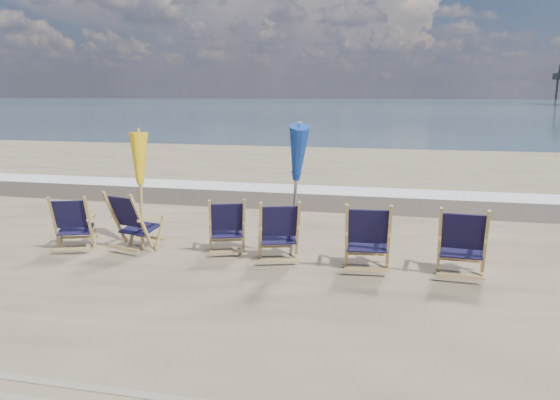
% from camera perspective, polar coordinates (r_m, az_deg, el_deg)
% --- Properties ---
extents(ocean, '(400.00, 400.00, 0.00)m').
position_cam_1_polar(ocean, '(134.17, 12.61, 9.76)').
color(ocean, '#3B5261').
rests_on(ocean, ground).
extents(surf_foam, '(200.00, 1.40, 0.01)m').
position_cam_1_polar(surf_foam, '(14.79, 5.43, 1.03)').
color(surf_foam, silver).
rests_on(surf_foam, ground).
extents(wet_sand_strip, '(200.00, 2.60, 0.00)m').
position_cam_1_polar(wet_sand_strip, '(13.33, 4.54, -0.07)').
color(wet_sand_strip, '#42362A').
rests_on(wet_sand_strip, ground).
extents(beach_chair_0, '(0.83, 0.88, 0.98)m').
position_cam_1_polar(beach_chair_0, '(9.46, -19.33, -2.30)').
color(beach_chair_0, black).
rests_on(beach_chair_0, ground).
extents(beach_chair_1, '(0.84, 0.90, 1.04)m').
position_cam_1_polar(beach_chair_1, '(9.01, -14.27, -2.46)').
color(beach_chair_1, black).
rests_on(beach_chair_1, ground).
extents(beach_chair_2, '(0.82, 0.86, 0.96)m').
position_cam_1_polar(beach_chair_2, '(8.78, -3.80, -2.75)').
color(beach_chair_2, black).
rests_on(beach_chair_2, ground).
extents(beach_chair_3, '(0.84, 0.89, 1.02)m').
position_cam_1_polar(beach_chair_3, '(8.32, 1.88, -3.31)').
color(beach_chair_3, black).
rests_on(beach_chair_3, ground).
extents(beach_chair_4, '(0.76, 0.84, 1.08)m').
position_cam_1_polar(beach_chair_4, '(7.95, 11.32, -4.01)').
color(beach_chair_4, black).
rests_on(beach_chair_4, ground).
extents(beach_chair_5, '(0.74, 0.82, 1.08)m').
position_cam_1_polar(beach_chair_5, '(7.97, 20.67, -4.47)').
color(beach_chair_5, black).
rests_on(beach_chair_5, ground).
extents(umbrella_yellow, '(0.30, 0.30, 1.94)m').
position_cam_1_polar(umbrella_yellow, '(9.20, -14.49, 3.54)').
color(umbrella_yellow, tan).
rests_on(umbrella_yellow, ground).
extents(umbrella_blue, '(0.30, 0.30, 2.21)m').
position_cam_1_polar(umbrella_blue, '(8.26, 1.57, 4.88)').
color(umbrella_blue, '#A5A5AD').
rests_on(umbrella_blue, ground).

